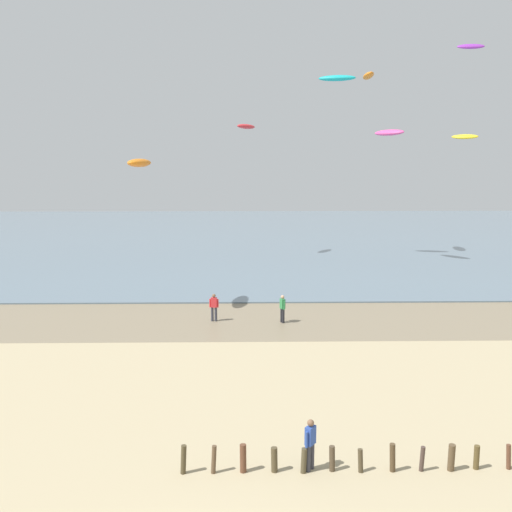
% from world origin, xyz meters
% --- Properties ---
extents(wet_sand_strip, '(120.00, 8.52, 0.01)m').
position_xyz_m(wet_sand_strip, '(0.00, 23.39, 0.00)').
color(wet_sand_strip, '#84755B').
rests_on(wet_sand_strip, ground).
extents(sea, '(160.00, 70.00, 0.10)m').
position_xyz_m(sea, '(0.00, 62.65, 0.05)').
color(sea, slate).
rests_on(sea, ground).
extents(groyne_mid, '(13.35, 0.36, 0.95)m').
position_xyz_m(groyne_mid, '(5.19, 5.79, 0.42)').
color(groyne_mid, '#4A3F29').
rests_on(groyne_mid, ground).
extents(person_mid_beach, '(0.34, 0.53, 1.71)m').
position_xyz_m(person_mid_beach, '(2.89, 22.89, 0.92)').
color(person_mid_beach, '#232328').
rests_on(person_mid_beach, ground).
extents(person_far_down_beach, '(0.39, 0.47, 1.71)m').
position_xyz_m(person_far_down_beach, '(2.71, 5.91, 0.92)').
color(person_far_down_beach, '#383842').
rests_on(person_far_down_beach, ground).
extents(person_trailing_behind, '(0.57, 0.26, 1.71)m').
position_xyz_m(person_trailing_behind, '(-1.28, 23.29, 0.92)').
color(person_trailing_behind, '#383842').
rests_on(person_trailing_behind, ground).
extents(kite_aloft_0, '(3.65, 1.93, 0.74)m').
position_xyz_m(kite_aloft_0, '(9.28, 44.98, 17.26)').
color(kite_aloft_0, '#19B2B7').
extents(kite_aloft_1, '(1.71, 3.51, 0.86)m').
position_xyz_m(kite_aloft_1, '(12.54, 46.60, 17.70)').
color(kite_aloft_1, orange).
extents(kite_aloft_2, '(2.34, 2.93, 0.50)m').
position_xyz_m(kite_aloft_2, '(0.75, 46.47, 12.91)').
color(kite_aloft_2, red).
extents(kite_aloft_3, '(2.23, 1.59, 0.57)m').
position_xyz_m(kite_aloft_3, '(18.67, 37.03, 11.61)').
color(kite_aloft_3, yellow).
extents(kite_aloft_5, '(2.47, 1.13, 0.68)m').
position_xyz_m(kite_aloft_5, '(20.50, 41.78, 19.56)').
color(kite_aloft_5, purple).
extents(kite_aloft_6, '(1.55, 3.37, 0.52)m').
position_xyz_m(kite_aloft_6, '(-5.92, 25.42, 9.58)').
color(kite_aloft_6, orange).
extents(kite_aloft_7, '(2.93, 3.24, 0.79)m').
position_xyz_m(kite_aloft_7, '(13.82, 42.75, 12.18)').
color(kite_aloft_7, '#E54C99').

